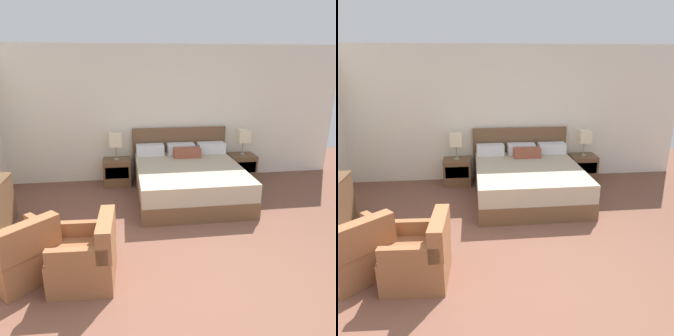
{
  "view_description": "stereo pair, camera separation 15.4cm",
  "coord_description": "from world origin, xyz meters",
  "views": [
    {
      "loc": [
        -0.78,
        -2.8,
        2.35
      ],
      "look_at": [
        -0.11,
        2.03,
        0.75
      ],
      "focal_mm": 35.0,
      "sensor_mm": 36.0,
      "label": 1
    },
    {
      "loc": [
        -0.63,
        -2.82,
        2.35
      ],
      "look_at": [
        -0.11,
        2.03,
        0.75
      ],
      "focal_mm": 35.0,
      "sensor_mm": 36.0,
      "label": 2
    }
  ],
  "objects": [
    {
      "name": "ground_plane",
      "position": [
        0.0,
        0.0,
        0.0
      ],
      "size": [
        11.09,
        11.09,
        0.0
      ],
      "primitive_type": "plane",
      "color": "brown"
    },
    {
      "name": "wall_back",
      "position": [
        0.0,
        3.73,
        1.33
      ],
      "size": [
        7.36,
        0.06,
        2.66
      ],
      "primitive_type": "cube",
      "color": "silver",
      "rests_on": "ground"
    },
    {
      "name": "bed",
      "position": [
        0.34,
        2.65,
        0.32
      ],
      "size": [
        1.91,
        2.12,
        1.07
      ],
      "color": "brown",
      "rests_on": "ground"
    },
    {
      "name": "nightstand_left",
      "position": [
        -0.94,
        3.41,
        0.26
      ],
      "size": [
        0.53,
        0.45,
        0.51
      ],
      "color": "brown",
      "rests_on": "ground"
    },
    {
      "name": "nightstand_right",
      "position": [
        1.62,
        3.41,
        0.26
      ],
      "size": [
        0.53,
        0.45,
        0.51
      ],
      "color": "brown",
      "rests_on": "ground"
    },
    {
      "name": "table_lamp_left",
      "position": [
        -0.94,
        3.41,
        0.9
      ],
      "size": [
        0.23,
        0.23,
        0.52
      ],
      "color": "gray",
      "rests_on": "nightstand_left"
    },
    {
      "name": "table_lamp_right",
      "position": [
        1.62,
        3.41,
        0.9
      ],
      "size": [
        0.23,
        0.23,
        0.52
      ],
      "color": "gray",
      "rests_on": "nightstand_right"
    },
    {
      "name": "armchair_by_window",
      "position": [
        -1.97,
        0.56,
        0.28
      ],
      "size": [
        0.97,
        0.97,
        0.76
      ],
      "color": "#935B38",
      "rests_on": "ground"
    },
    {
      "name": "armchair_companion",
      "position": [
        -1.24,
        0.41,
        0.28
      ],
      "size": [
        0.72,
        0.71,
        0.76
      ],
      "color": "#935B38",
      "rests_on": "ground"
    }
  ]
}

